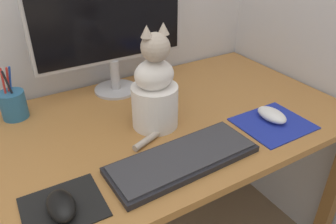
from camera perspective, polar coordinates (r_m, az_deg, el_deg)
desk at (r=1.14m, az=-4.11°, el=-5.80°), size 1.42×0.75×0.72m
monitor at (r=1.23m, az=-9.88°, el=13.91°), size 0.58×0.17×0.41m
keyboard at (r=0.92m, az=2.64°, el=-8.09°), size 0.43×0.18×0.02m
mousepad_left at (r=0.84m, az=-17.79°, el=-15.48°), size 0.19×0.17×0.00m
mousepad_right at (r=1.14m, az=17.82°, el=-1.93°), size 0.23×0.20×0.00m
computer_mouse_left at (r=0.81m, az=-18.12°, el=-15.21°), size 0.06×0.11×0.04m
computer_mouse_right at (r=1.15m, az=17.63°, el=-0.47°), size 0.07×0.11×0.04m
cat at (r=1.02m, az=-2.31°, el=3.70°), size 0.21×0.18×0.34m
pen_cup at (r=1.22m, az=-25.34°, el=1.21°), size 0.09×0.09×0.18m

